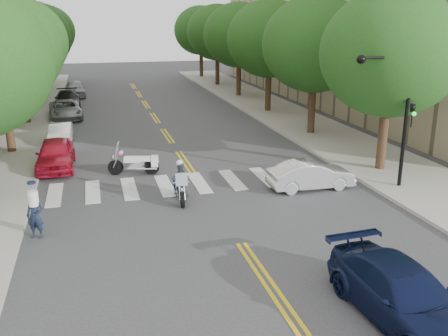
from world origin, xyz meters
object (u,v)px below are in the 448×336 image
object	(u,v)px
officer_standing	(35,216)
convertible	(311,175)
motorcycle_police	(180,182)
sedan_blue	(403,294)
motorcycle_parked	(138,163)

from	to	relation	value
officer_standing	convertible	size ratio (longest dim) A/B	0.43
motorcycle_police	officer_standing	xyz separation A→B (m)	(-5.29, -2.34, 0.04)
motorcycle_police	sedan_blue	distance (m)	10.36
officer_standing	convertible	xyz separation A→B (m)	(11.00, 2.29, -0.19)
officer_standing	sedan_blue	bearing A→B (deg)	-18.64
sedan_blue	motorcycle_police	bearing A→B (deg)	107.81
motorcycle_parked	sedan_blue	bearing A→B (deg)	-148.09
convertible	motorcycle_parked	bearing A→B (deg)	60.79
motorcycle_parked	motorcycle_police	bearing A→B (deg)	-150.20
officer_standing	sedan_blue	world-z (taller)	officer_standing
officer_standing	sedan_blue	size ratio (longest dim) A/B	0.34
motorcycle_parked	sedan_blue	xyz separation A→B (m)	(5.07, -13.57, 0.15)
motorcycle_parked	convertible	world-z (taller)	motorcycle_parked
sedan_blue	motorcycle_parked	bearing A→B (deg)	106.98
motorcycle_parked	officer_standing	distance (m)	7.43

